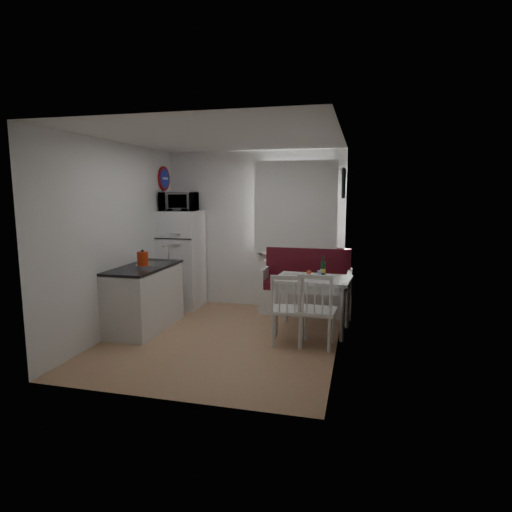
{
  "coord_description": "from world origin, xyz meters",
  "views": [
    {
      "loc": [
        1.75,
        -5.2,
        1.93
      ],
      "look_at": [
        0.34,
        0.5,
        1.05
      ],
      "focal_mm": 30.0,
      "sensor_mm": 36.0,
      "label": 1
    }
  ],
  "objects_px": {
    "chair_right": "(317,303)",
    "fridge": "(182,259)",
    "kitchen_counter": "(145,297)",
    "chair_left": "(287,302)",
    "kettle": "(143,259)",
    "bench": "(306,292)",
    "dining_table": "(313,284)",
    "microwave": "(179,201)",
    "wine_bottle": "(323,266)"
  },
  "relations": [
    {
      "from": "bench",
      "to": "kettle",
      "type": "bearing_deg",
      "value": -144.56
    },
    {
      "from": "chair_right",
      "to": "kettle",
      "type": "distance_m",
      "value": 2.44
    },
    {
      "from": "chair_right",
      "to": "fridge",
      "type": "height_order",
      "value": "fridge"
    },
    {
      "from": "kitchen_counter",
      "to": "bench",
      "type": "relative_size",
      "value": 0.92
    },
    {
      "from": "fridge",
      "to": "wine_bottle",
      "type": "relative_size",
      "value": 5.57
    },
    {
      "from": "kettle",
      "to": "chair_right",
      "type": "bearing_deg",
      "value": -2.88
    },
    {
      "from": "chair_left",
      "to": "microwave",
      "type": "relative_size",
      "value": 0.89
    },
    {
      "from": "dining_table",
      "to": "chair_left",
      "type": "distance_m",
      "value": 0.72
    },
    {
      "from": "chair_left",
      "to": "microwave",
      "type": "bearing_deg",
      "value": 139.3
    },
    {
      "from": "microwave",
      "to": "chair_left",
      "type": "bearing_deg",
      "value": -34.76
    },
    {
      "from": "fridge",
      "to": "wine_bottle",
      "type": "height_order",
      "value": "fridge"
    },
    {
      "from": "microwave",
      "to": "wine_bottle",
      "type": "distance_m",
      "value": 2.66
    },
    {
      "from": "bench",
      "to": "dining_table",
      "type": "relative_size",
      "value": 1.34
    },
    {
      "from": "chair_right",
      "to": "microwave",
      "type": "xyz_separation_m",
      "value": [
        -2.43,
        1.43,
        1.19
      ]
    },
    {
      "from": "dining_table",
      "to": "kettle",
      "type": "height_order",
      "value": "kettle"
    },
    {
      "from": "bench",
      "to": "chair_left",
      "type": "distance_m",
      "value": 1.61
    },
    {
      "from": "wine_bottle",
      "to": "chair_right",
      "type": "bearing_deg",
      "value": -90.0
    },
    {
      "from": "chair_left",
      "to": "chair_right",
      "type": "distance_m",
      "value": 0.37
    },
    {
      "from": "fridge",
      "to": "kettle",
      "type": "height_order",
      "value": "fridge"
    },
    {
      "from": "fridge",
      "to": "microwave",
      "type": "xyz_separation_m",
      "value": [
        0.0,
        -0.05,
        0.96
      ]
    },
    {
      "from": "bench",
      "to": "wine_bottle",
      "type": "distance_m",
      "value": 1.06
    },
    {
      "from": "chair_left",
      "to": "wine_bottle",
      "type": "bearing_deg",
      "value": 58.05
    },
    {
      "from": "bench",
      "to": "wine_bottle",
      "type": "bearing_deg",
      "value": -68.15
    },
    {
      "from": "kitchen_counter",
      "to": "dining_table",
      "type": "height_order",
      "value": "kitchen_counter"
    },
    {
      "from": "chair_left",
      "to": "microwave",
      "type": "xyz_separation_m",
      "value": [
        -2.06,
        1.43,
        1.2
      ]
    },
    {
      "from": "wine_bottle",
      "to": "chair_left",
      "type": "bearing_deg",
      "value": -116.01
    },
    {
      "from": "chair_right",
      "to": "kettle",
      "type": "bearing_deg",
      "value": -178.09
    },
    {
      "from": "bench",
      "to": "dining_table",
      "type": "bearing_deg",
      "value": -77.35
    },
    {
      "from": "wine_bottle",
      "to": "kettle",
      "type": "bearing_deg",
      "value": -164.91
    },
    {
      "from": "kitchen_counter",
      "to": "bench",
      "type": "xyz_separation_m",
      "value": [
        2.12,
        1.36,
        -0.11
      ]
    },
    {
      "from": "dining_table",
      "to": "fridge",
      "type": "distance_m",
      "value": 2.45
    },
    {
      "from": "chair_right",
      "to": "fridge",
      "type": "relative_size",
      "value": 0.32
    },
    {
      "from": "dining_table",
      "to": "fridge",
      "type": "relative_size",
      "value": 0.66
    },
    {
      "from": "dining_table",
      "to": "kettle",
      "type": "relative_size",
      "value": 4.46
    },
    {
      "from": "chair_left",
      "to": "fridge",
      "type": "relative_size",
      "value": 0.31
    },
    {
      "from": "bench",
      "to": "microwave",
      "type": "xyz_separation_m",
      "value": [
        -2.1,
        -0.16,
        1.43
      ]
    },
    {
      "from": "kitchen_counter",
      "to": "kettle",
      "type": "relative_size",
      "value": 5.5
    },
    {
      "from": "dining_table",
      "to": "bench",
      "type": "bearing_deg",
      "value": 106.91
    },
    {
      "from": "kitchen_counter",
      "to": "wine_bottle",
      "type": "bearing_deg",
      "value": 12.26
    },
    {
      "from": "chair_right",
      "to": "kettle",
      "type": "xyz_separation_m",
      "value": [
        -2.4,
        0.12,
        0.43
      ]
    },
    {
      "from": "chair_left",
      "to": "microwave",
      "type": "height_order",
      "value": "microwave"
    },
    {
      "from": "chair_left",
      "to": "chair_right",
      "type": "relative_size",
      "value": 0.97
    },
    {
      "from": "fridge",
      "to": "dining_table",
      "type": "bearing_deg",
      "value": -19.4
    },
    {
      "from": "dining_table",
      "to": "fridge",
      "type": "bearing_deg",
      "value": 164.87
    },
    {
      "from": "kitchen_counter",
      "to": "chair_left",
      "type": "height_order",
      "value": "kitchen_counter"
    },
    {
      "from": "dining_table",
      "to": "microwave",
      "type": "xyz_separation_m",
      "value": [
        -2.31,
        0.76,
        1.1
      ]
    },
    {
      "from": "dining_table",
      "to": "chair_left",
      "type": "xyz_separation_m",
      "value": [
        -0.25,
        -0.67,
        -0.11
      ]
    },
    {
      "from": "chair_right",
      "to": "microwave",
      "type": "distance_m",
      "value": 3.06
    },
    {
      "from": "chair_left",
      "to": "wine_bottle",
      "type": "height_order",
      "value": "wine_bottle"
    },
    {
      "from": "dining_table",
      "to": "wine_bottle",
      "type": "distance_m",
      "value": 0.28
    }
  ]
}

